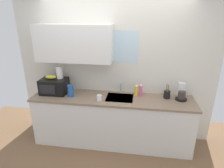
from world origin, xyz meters
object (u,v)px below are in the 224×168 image
Objects in this scene: cereal_canister at (71,91)px; coffee_maker at (181,93)px; banana_bunch at (51,77)px; dish_soap_bottle_pink at (141,90)px; microwave at (54,86)px; dish_soap_bottle_yellow at (136,90)px; mug_white at (99,98)px; utensil_crock at (167,94)px; paper_towel_roll at (59,72)px.

coffee_maker is at bearing 4.83° from cereal_canister.
dish_soap_bottle_pink is (1.59, 0.09, -0.20)m from banana_bunch.
microwave reaches higher than dish_soap_bottle_yellow.
utensil_crock is at bearing 13.09° from mug_white.
microwave is at bearing -175.01° from dish_soap_bottle_yellow.
dish_soap_bottle_pink reaches higher than dish_soap_bottle_yellow.
microwave is at bearing 163.87° from cereal_canister.
paper_towel_roll reaches higher than coffee_maker.
dish_soap_bottle_yellow is 0.92× the size of dish_soap_bottle_pink.
mug_white is (-0.60, -0.32, -0.05)m from dish_soap_bottle_yellow.
dish_soap_bottle_yellow is at bearing 4.99° from microwave.
coffee_maker is at bearing -2.86° from utensil_crock.
paper_towel_roll reaches higher than dish_soap_bottle_yellow.
banana_bunch is 0.97m from mug_white.
microwave reaches higher than mug_white.
banana_bunch is 0.76× the size of utensil_crock.
paper_towel_roll is 0.97× the size of dish_soap_bottle_pink.
utensil_crock is at bearing -6.27° from dish_soap_bottle_yellow.
mug_white is (-1.35, -0.25, -0.06)m from coffee_maker.
mug_white is at bearing -169.56° from coffee_maker.
dish_soap_bottle_yellow is at bearing 11.36° from cereal_canister.
banana_bunch is (-0.05, 0.00, 0.17)m from microwave.
microwave is 0.27m from paper_towel_roll.
cereal_canister is (0.24, -0.15, -0.28)m from paper_towel_roll.
dish_soap_bottle_pink is 0.86× the size of utensil_crock.
banana_bunch is 0.18m from paper_towel_roll.
coffee_maker is 0.67m from dish_soap_bottle_pink.
microwave is 0.18m from banana_bunch.
cereal_canister is (-1.13, -0.23, 0.01)m from dish_soap_bottle_yellow.
banana_bunch is 1.54m from dish_soap_bottle_yellow.
banana_bunch reaches higher than coffee_maker.
banana_bunch is at bearing -178.53° from coffee_maker.
utensil_crock is (1.12, 0.26, 0.02)m from mug_white.
cereal_canister is at bearing -14.38° from banana_bunch.
banana_bunch is 0.45m from cereal_canister.
banana_bunch reaches higher than dish_soap_bottle_pink.
utensil_crock reaches higher than mug_white.
microwave is 2.30× the size of banana_bunch.
paper_towel_roll reaches higher than cereal_canister.
mug_white is (0.92, -0.19, -0.26)m from banana_bunch.
utensil_crock reaches higher than dish_soap_bottle_pink.
mug_white is at bearing -12.24° from microwave.
dish_soap_bottle_yellow is (1.52, 0.13, -0.21)m from banana_bunch.
dish_soap_bottle_yellow is 0.79× the size of utensil_crock.
dish_soap_bottle_yellow is at bearing 4.77° from banana_bunch.
microwave is at bearing -152.83° from paper_towel_roll.
utensil_crock is (1.99, 0.07, -0.07)m from microwave.
coffee_maker reaches higher than mug_white.
banana_bunch is at bearing 178.20° from microwave.
cereal_canister is (0.39, -0.10, -0.20)m from banana_bunch.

